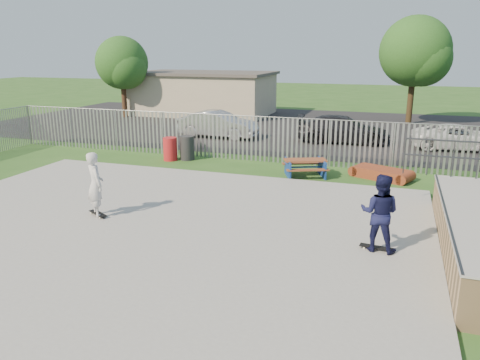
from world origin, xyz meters
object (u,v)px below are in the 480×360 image
(funbox, at_px, (381,173))
(trash_bin_red, at_px, (170,149))
(tree_mid, at_px, (415,52))
(trash_bin_grey, at_px, (187,148))
(car_white, at_px, (459,137))
(car_silver, at_px, (218,124))
(tree_left, at_px, (122,63))
(skater_navy, at_px, (379,213))
(skater_white, at_px, (96,184))
(picnic_table, at_px, (305,168))
(car_dark, at_px, (343,129))

(funbox, xyz_separation_m, trash_bin_red, (-9.13, 0.20, 0.32))
(tree_mid, bearing_deg, funbox, -94.39)
(trash_bin_grey, xyz_separation_m, tree_mid, (9.61, 14.43, 4.16))
(trash_bin_red, xyz_separation_m, car_white, (12.52, 6.60, 0.12))
(car_silver, relative_size, tree_left, 0.78)
(skater_navy, height_order, skater_white, same)
(picnic_table, xyz_separation_m, trash_bin_red, (-6.27, 0.85, 0.17))
(funbox, bearing_deg, skater_white, -112.54)
(funbox, xyz_separation_m, skater_white, (-7.63, -7.44, 0.89))
(car_silver, bearing_deg, car_dark, -82.62)
(skater_white, bearing_deg, skater_navy, -140.00)
(trash_bin_grey, distance_m, car_silver, 5.65)
(car_dark, height_order, tree_mid, tree_mid)
(trash_bin_grey, height_order, tree_left, tree_left)
(car_white, bearing_deg, skater_white, 136.23)
(car_dark, bearing_deg, funbox, -167.07)
(trash_bin_grey, bearing_deg, tree_left, 132.24)
(car_silver, bearing_deg, skater_white, -171.90)
(picnic_table, distance_m, skater_white, 8.33)
(tree_mid, bearing_deg, picnic_table, -104.39)
(skater_navy, bearing_deg, tree_mid, -85.19)
(trash_bin_red, height_order, trash_bin_grey, trash_bin_grey)
(car_dark, bearing_deg, picnic_table, 170.00)
(car_silver, height_order, tree_left, tree_left)
(trash_bin_red, xyz_separation_m, trash_bin_grey, (0.67, 0.35, 0.02))
(car_white, xyz_separation_m, tree_mid, (-2.23, 8.18, 4.06))
(picnic_table, relative_size, trash_bin_grey, 1.86)
(car_silver, xyz_separation_m, skater_navy, (9.32, -13.52, 0.33))
(car_white, bearing_deg, trash_bin_red, 111.74)
(picnic_table, distance_m, tree_left, 20.46)
(car_silver, relative_size, car_dark, 0.92)
(car_white, height_order, tree_mid, tree_mid)
(funbox, relative_size, tree_left, 0.38)
(car_silver, xyz_separation_m, car_white, (12.51, 0.65, -0.13))
(car_silver, height_order, tree_mid, tree_mid)
(picnic_table, height_order, trash_bin_grey, trash_bin_grey)
(tree_left, height_order, skater_navy, tree_left)
(car_silver, height_order, car_white, car_silver)
(funbox, bearing_deg, trash_bin_red, -158.10)
(tree_mid, height_order, skater_white, tree_mid)
(car_silver, bearing_deg, skater_navy, -143.64)
(car_white, height_order, skater_navy, skater_navy)
(tree_left, distance_m, skater_navy, 27.06)
(tree_mid, distance_m, skater_navy, 22.66)
(tree_left, bearing_deg, car_silver, -30.65)
(car_dark, distance_m, tree_left, 17.44)
(trash_bin_red, relative_size, car_white, 0.23)
(funbox, xyz_separation_m, trash_bin_grey, (-8.46, 0.55, 0.34))
(funbox, distance_m, car_dark, 7.21)
(trash_bin_grey, bearing_deg, picnic_table, -12.08)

